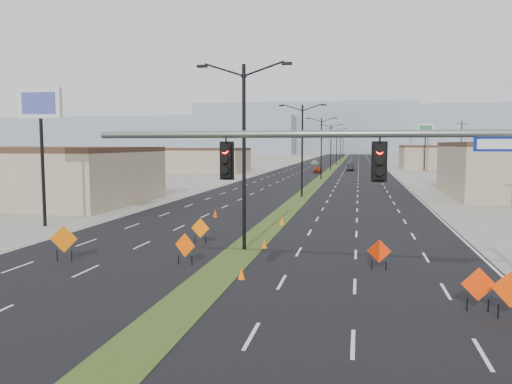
% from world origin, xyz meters
% --- Properties ---
extents(ground, '(600.00, 600.00, 0.00)m').
position_xyz_m(ground, '(0.00, 0.00, 0.00)').
color(ground, gray).
rests_on(ground, ground).
extents(road_surface, '(25.00, 400.00, 0.02)m').
position_xyz_m(road_surface, '(0.00, 100.00, 0.00)').
color(road_surface, black).
rests_on(road_surface, ground).
extents(median_strip, '(2.00, 400.00, 0.04)m').
position_xyz_m(median_strip, '(0.00, 100.00, 0.00)').
color(median_strip, '#2C4619').
rests_on(median_strip, ground).
extents(building_sw_far, '(30.00, 14.00, 4.50)m').
position_xyz_m(building_sw_far, '(-32.00, 85.00, 2.25)').
color(building_sw_far, tan).
rests_on(building_sw_far, ground).
extents(building_se_far, '(44.00, 16.00, 5.00)m').
position_xyz_m(building_se_far, '(38.00, 110.00, 2.50)').
color(building_se_far, tan).
rests_on(building_se_far, ground).
extents(mesa_west, '(180.00, 50.00, 22.00)m').
position_xyz_m(mesa_west, '(-120.00, 280.00, 11.00)').
color(mesa_west, '#8694A7').
rests_on(mesa_west, ground).
extents(mesa_center, '(220.00, 50.00, 28.00)m').
position_xyz_m(mesa_center, '(40.00, 300.00, 14.00)').
color(mesa_center, '#8694A7').
rests_on(mesa_center, ground).
extents(mesa_backdrop, '(140.00, 50.00, 32.00)m').
position_xyz_m(mesa_backdrop, '(-30.00, 320.00, 16.00)').
color(mesa_backdrop, '#8694A7').
rests_on(mesa_backdrop, ground).
extents(signal_mast, '(16.30, 0.60, 8.00)m').
position_xyz_m(signal_mast, '(8.56, 2.00, 4.79)').
color(signal_mast, slate).
rests_on(signal_mast, ground).
extents(streetlight_0, '(5.15, 0.24, 10.02)m').
position_xyz_m(streetlight_0, '(0.00, 12.00, 5.42)').
color(streetlight_0, black).
rests_on(streetlight_0, ground).
extents(streetlight_1, '(5.15, 0.24, 10.02)m').
position_xyz_m(streetlight_1, '(0.00, 40.00, 5.42)').
color(streetlight_1, black).
rests_on(streetlight_1, ground).
extents(streetlight_2, '(5.15, 0.24, 10.02)m').
position_xyz_m(streetlight_2, '(0.00, 68.00, 5.42)').
color(streetlight_2, black).
rests_on(streetlight_2, ground).
extents(streetlight_3, '(5.15, 0.24, 10.02)m').
position_xyz_m(streetlight_3, '(0.00, 96.00, 5.42)').
color(streetlight_3, black).
rests_on(streetlight_3, ground).
extents(streetlight_4, '(5.15, 0.24, 10.02)m').
position_xyz_m(streetlight_4, '(0.00, 124.00, 5.42)').
color(streetlight_4, black).
rests_on(streetlight_4, ground).
extents(streetlight_5, '(5.15, 0.24, 10.02)m').
position_xyz_m(streetlight_5, '(0.00, 152.00, 5.42)').
color(streetlight_5, black).
rests_on(streetlight_5, ground).
extents(streetlight_6, '(5.15, 0.24, 10.02)m').
position_xyz_m(streetlight_6, '(0.00, 180.00, 5.42)').
color(streetlight_6, black).
rests_on(streetlight_6, ground).
extents(utility_pole_1, '(1.60, 0.20, 9.00)m').
position_xyz_m(utility_pole_1, '(20.00, 60.00, 4.67)').
color(utility_pole_1, '#4C3823').
rests_on(utility_pole_1, ground).
extents(utility_pole_2, '(1.60, 0.20, 9.00)m').
position_xyz_m(utility_pole_2, '(20.00, 95.00, 4.67)').
color(utility_pole_2, '#4C3823').
rests_on(utility_pole_2, ground).
extents(utility_pole_3, '(1.60, 0.20, 9.00)m').
position_xyz_m(utility_pole_3, '(20.00, 130.00, 4.67)').
color(utility_pole_3, '#4C3823').
rests_on(utility_pole_3, ground).
extents(car_left, '(1.58, 3.92, 1.33)m').
position_xyz_m(car_left, '(-2.00, 86.22, 0.67)').
color(car_left, maroon).
rests_on(car_left, ground).
extents(car_mid, '(1.60, 4.41, 1.45)m').
position_xyz_m(car_mid, '(4.31, 96.08, 0.72)').
color(car_mid, black).
rests_on(car_mid, ground).
extents(car_far, '(2.40, 4.76, 1.33)m').
position_xyz_m(car_far, '(-5.64, 121.05, 0.66)').
color(car_far, '#9FA5A8').
rests_on(car_far, ground).
extents(construction_sign_0, '(1.34, 0.29, 1.81)m').
position_xyz_m(construction_sign_0, '(-8.09, 7.57, 1.07)').
color(construction_sign_0, '#D65E04').
rests_on(construction_sign_0, ground).
extents(construction_sign_1, '(1.13, 0.18, 1.51)m').
position_xyz_m(construction_sign_1, '(-2.84, 13.01, 0.88)').
color(construction_sign_1, '#FF6D05').
rests_on(construction_sign_1, ground).
extents(construction_sign_2, '(1.11, 0.41, 1.55)m').
position_xyz_m(construction_sign_2, '(-2.00, 8.09, 0.91)').
color(construction_sign_2, '#FF5405').
rests_on(construction_sign_2, ground).
extents(construction_sign_3, '(1.08, 0.11, 1.44)m').
position_xyz_m(construction_sign_3, '(7.06, 8.92, 0.84)').
color(construction_sign_3, '#FF3105').
rests_on(construction_sign_3, ground).
extents(construction_sign_4, '(1.17, 0.50, 1.65)m').
position_xyz_m(construction_sign_4, '(11.05, 3.15, 0.97)').
color(construction_sign_4, '#FF4105').
rests_on(construction_sign_4, ground).
extents(construction_sign_5, '(1.17, 0.14, 1.56)m').
position_xyz_m(construction_sign_5, '(10.18, 3.76, 0.92)').
color(construction_sign_5, '#FF3805').
rests_on(construction_sign_5, ground).
extents(cone_0, '(0.42, 0.42, 0.54)m').
position_xyz_m(cone_0, '(1.01, 12.59, 0.27)').
color(cone_0, '#F76205').
rests_on(cone_0, ground).
extents(cone_1, '(0.41, 0.41, 0.54)m').
position_xyz_m(cone_1, '(1.25, 6.11, 0.27)').
color(cone_1, '#F86205').
rests_on(cone_1, ground).
extents(cone_2, '(0.47, 0.47, 0.59)m').
position_xyz_m(cone_2, '(0.78, 20.59, 0.30)').
color(cone_2, orange).
rests_on(cone_2, ground).
extents(cone_3, '(0.44, 0.44, 0.64)m').
position_xyz_m(cone_3, '(-4.98, 23.38, 0.32)').
color(cone_3, '#ED3E05').
rests_on(cone_3, ground).
extents(pole_sign_west, '(3.15, 0.49, 9.64)m').
position_xyz_m(pole_sign_west, '(-15.60, 16.90, 7.88)').
color(pole_sign_west, black).
rests_on(pole_sign_west, ground).
extents(pole_sign_east_far, '(3.32, 0.56, 10.13)m').
position_xyz_m(pole_sign_east_far, '(19.98, 98.88, 8.31)').
color(pole_sign_east_far, black).
rests_on(pole_sign_east_far, ground).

